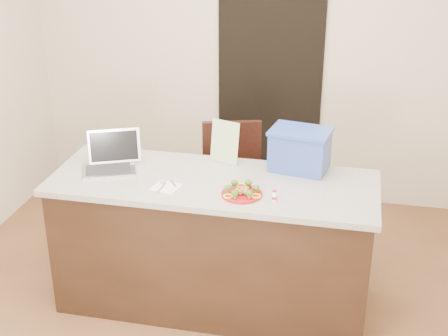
% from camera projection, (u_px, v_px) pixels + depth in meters
% --- Properties ---
extents(ground, '(4.00, 4.00, 0.00)m').
position_uv_depth(ground, '(205.00, 323.00, 4.07)').
color(ground, brown).
rests_on(ground, ground).
extents(room_shell, '(4.00, 4.00, 4.00)m').
position_uv_depth(room_shell, '(201.00, 84.00, 3.40)').
color(room_shell, white).
rests_on(room_shell, ground).
extents(doorway, '(0.90, 0.02, 2.00)m').
position_uv_depth(doorway, '(269.00, 89.00, 5.40)').
color(doorway, black).
rests_on(doorway, ground).
extents(island, '(2.06, 0.76, 0.92)m').
position_uv_depth(island, '(213.00, 243.00, 4.10)').
color(island, black).
rests_on(island, ground).
extents(plate, '(0.25, 0.25, 0.02)m').
position_uv_depth(plate, '(242.00, 194.00, 3.72)').
color(plate, maroon).
rests_on(plate, island).
extents(meatballs, '(0.09, 0.10, 0.04)m').
position_uv_depth(meatballs, '(242.00, 190.00, 3.71)').
color(meatballs, olive).
rests_on(meatballs, plate).
extents(broccoli, '(0.21, 0.20, 0.04)m').
position_uv_depth(broccoli, '(242.00, 188.00, 3.70)').
color(broccoli, '#244913').
rests_on(broccoli, plate).
extents(pepper_rings, '(0.22, 0.22, 0.01)m').
position_uv_depth(pepper_rings, '(242.00, 192.00, 3.72)').
color(pepper_rings, yellow).
rests_on(pepper_rings, plate).
extents(napkin, '(0.18, 0.18, 0.01)m').
position_uv_depth(napkin, '(166.00, 187.00, 3.81)').
color(napkin, white).
rests_on(napkin, island).
extents(fork, '(0.04, 0.16, 0.00)m').
position_uv_depth(fork, '(164.00, 185.00, 3.83)').
color(fork, silver).
rests_on(fork, napkin).
extents(knife, '(0.07, 0.17, 0.01)m').
position_uv_depth(knife, '(170.00, 188.00, 3.79)').
color(knife, silver).
rests_on(knife, napkin).
extents(yogurt_bottle, '(0.03, 0.03, 0.07)m').
position_uv_depth(yogurt_bottle, '(274.00, 197.00, 3.65)').
color(yogurt_bottle, white).
rests_on(yogurt_bottle, island).
extents(laptop, '(0.40, 0.39, 0.24)m').
position_uv_depth(laptop, '(112.00, 158.00, 4.06)').
color(laptop, '#B1B2B6').
rests_on(laptop, island).
extents(leaflet, '(0.21, 0.10, 0.29)m').
position_uv_depth(leaflet, '(225.00, 142.00, 4.11)').
color(leaflet, white).
rests_on(leaflet, island).
extents(blue_box, '(0.42, 0.33, 0.27)m').
position_uv_depth(blue_box, '(300.00, 150.00, 4.01)').
color(blue_box, '#2C47A0').
rests_on(blue_box, island).
extents(chair, '(0.55, 0.56, 1.01)m').
position_uv_depth(chair, '(229.00, 180.00, 4.72)').
color(chair, black).
rests_on(chair, ground).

